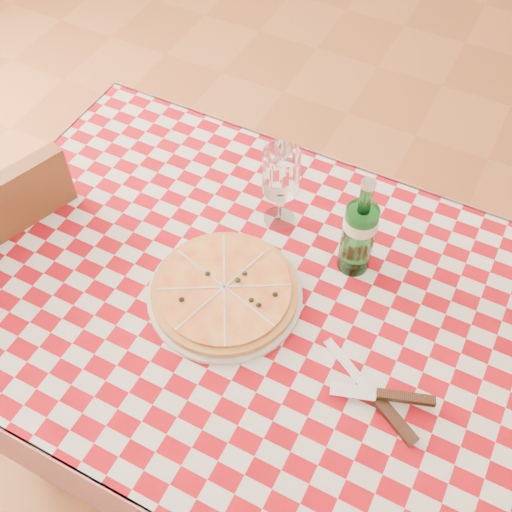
{
  "coord_description": "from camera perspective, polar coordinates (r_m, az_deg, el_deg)",
  "views": [
    {
      "loc": [
        0.34,
        -0.64,
        1.85
      ],
      "look_at": [
        -0.02,
        0.06,
        0.82
      ],
      "focal_mm": 45.0,
      "sensor_mm": 36.0,
      "label": 1
    }
  ],
  "objects": [
    {
      "name": "pizza_plate",
      "position": [
        1.29,
        -2.8,
        -3.08
      ],
      "size": [
        0.39,
        0.39,
        0.04
      ],
      "primitive_type": null,
      "rotation": [
        0.0,
        0.0,
        -0.27
      ],
      "color": "#B77A3D",
      "rests_on": "tablecloth"
    },
    {
      "name": "wine_glass",
      "position": [
        1.36,
        2.18,
        6.03
      ],
      "size": [
        0.08,
        0.08,
        0.2
      ],
      "primitive_type": null,
      "rotation": [
        0.0,
        0.0,
        -0.07
      ],
      "color": "white",
      "rests_on": "tablecloth"
    },
    {
      "name": "water_bottle",
      "position": [
        1.28,
        9.24,
        2.62
      ],
      "size": [
        0.09,
        0.09,
        0.25
      ],
      "primitive_type": null,
      "rotation": [
        0.0,
        0.0,
        -0.38
      ],
      "color": "#196627",
      "rests_on": "tablecloth"
    },
    {
      "name": "cutlery",
      "position": [
        1.21,
        10.6,
        -12.05
      ],
      "size": [
        0.27,
        0.23,
        0.03
      ],
      "primitive_type": null,
      "rotation": [
        0.0,
        0.0,
        -0.02
      ],
      "color": "silver",
      "rests_on": "tablecloth"
    },
    {
      "name": "dining_table",
      "position": [
        1.39,
        -0.4,
        -6.03
      ],
      "size": [
        1.2,
        0.8,
        0.75
      ],
      "color": "brown",
      "rests_on": "ground"
    },
    {
      "name": "tablecloth",
      "position": [
        1.31,
        -0.42,
        -3.87
      ],
      "size": [
        1.3,
        0.9,
        0.01
      ],
      "primitive_type": "cube",
      "color": "#9E0914",
      "rests_on": "dining_table"
    },
    {
      "name": "chair_far",
      "position": [
        1.75,
        -21.44,
        -1.81
      ],
      "size": [
        0.52,
        0.52,
        0.9
      ],
      "rotation": [
        0.0,
        0.0,
        2.82
      ],
      "color": "brown",
      "rests_on": "ground"
    }
  ]
}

